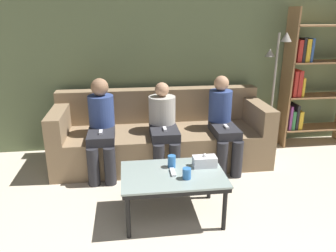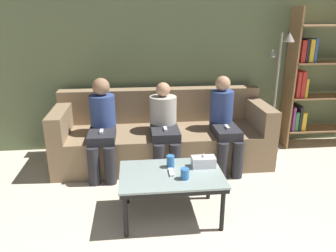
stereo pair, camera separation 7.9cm
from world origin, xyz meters
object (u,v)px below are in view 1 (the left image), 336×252
at_px(tissue_box, 205,161).
at_px(seated_person_mid_right, 223,121).
at_px(bookshelf, 310,81).
at_px(game_remote, 173,172).
at_px(standing_lamp, 275,80).
at_px(cup_near_right, 187,173).
at_px(seated_person_left_end, 101,125).
at_px(seated_person_mid_left, 163,124).
at_px(coffee_table, 173,178).
at_px(cup_near_left, 172,161).
at_px(couch, 161,136).

relative_size(tissue_box, seated_person_mid_right, 0.20).
xyz_separation_m(tissue_box, bookshelf, (1.83, 1.47, 0.43)).
bearing_deg(tissue_box, game_remote, -162.16).
relative_size(standing_lamp, seated_person_mid_right, 1.44).
relative_size(cup_near_right, seated_person_left_end, 0.09).
distance_m(standing_lamp, seated_person_mid_left, 1.64).
distance_m(coffee_table, cup_near_left, 0.16).
height_order(coffee_table, tissue_box, tissue_box).
height_order(seated_person_left_end, seated_person_mid_right, seated_person_left_end).
xyz_separation_m(couch, seated_person_left_end, (-0.73, -0.24, 0.27)).
distance_m(couch, seated_person_left_end, 0.81).
height_order(cup_near_left, game_remote, cup_near_left).
height_order(couch, seated_person_left_end, seated_person_left_end).
bearing_deg(seated_person_mid_left, cup_near_left, -91.73).
bearing_deg(seated_person_mid_right, bookshelf, 21.65).
relative_size(coffee_table, tissue_box, 4.24).
bearing_deg(game_remote, coffee_table, 0.00).
relative_size(cup_near_left, seated_person_mid_right, 0.10).
xyz_separation_m(cup_near_left, seated_person_mid_left, (0.03, 0.91, 0.06)).
relative_size(cup_near_left, seated_person_left_end, 0.10).
relative_size(couch, coffee_table, 2.83).
height_order(bookshelf, seated_person_left_end, bookshelf).
bearing_deg(standing_lamp, seated_person_mid_right, -153.32).
xyz_separation_m(game_remote, standing_lamp, (1.58, 1.43, 0.52)).
bearing_deg(standing_lamp, bookshelf, 13.86).
bearing_deg(standing_lamp, coffee_table, -137.70).
xyz_separation_m(coffee_table, seated_person_mid_right, (0.76, 1.02, 0.18)).
bearing_deg(coffee_table, standing_lamp, 42.30).
distance_m(seated_person_left_end, seated_person_mid_left, 0.73).
height_order(standing_lamp, seated_person_mid_right, standing_lamp).
relative_size(coffee_table, game_remote, 6.22).
relative_size(standing_lamp, seated_person_left_end, 1.44).
relative_size(cup_near_right, seated_person_mid_left, 0.09).
bearing_deg(standing_lamp, tissue_box, -133.39).
bearing_deg(coffee_table, game_remote, 180.00).
xyz_separation_m(bookshelf, seated_person_left_end, (-2.84, -0.54, -0.34)).
relative_size(cup_near_right, tissue_box, 0.44).
xyz_separation_m(cup_near_right, game_remote, (-0.11, 0.11, -0.04)).
bearing_deg(seated_person_mid_left, seated_person_mid_right, -1.21).
xyz_separation_m(cup_near_left, bookshelf, (2.14, 1.45, 0.42)).
xyz_separation_m(cup_near_right, tissue_box, (0.21, 0.22, 0.00)).
xyz_separation_m(cup_near_left, standing_lamp, (1.57, 1.30, 0.47)).
distance_m(seated_person_mid_left, seated_person_mid_right, 0.73).
xyz_separation_m(cup_near_right, seated_person_mid_left, (-0.07, 1.15, 0.07)).
bearing_deg(seated_person_left_end, coffee_table, -56.31).
bearing_deg(game_remote, tissue_box, 17.84).
bearing_deg(cup_near_right, standing_lamp, 46.48).
distance_m(tissue_box, game_remote, 0.34).
bearing_deg(tissue_box, cup_near_left, 174.93).
distance_m(coffee_table, game_remote, 0.05).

